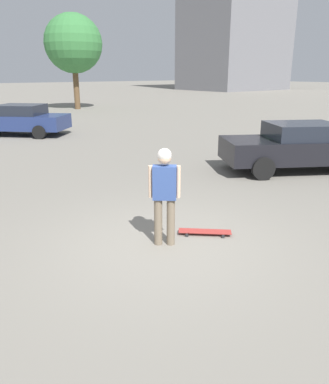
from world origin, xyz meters
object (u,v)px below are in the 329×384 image
at_px(person, 164,189).
at_px(car_parked_far, 20,119).
at_px(car_parked_near, 298,146).
at_px(skateboard, 205,232).

xyz_separation_m(person, car_parked_far, (-1.92, -13.69, -0.27)).
xyz_separation_m(person, car_parked_near, (-6.37, -1.62, -0.25)).
bearing_deg(skateboard, person, 32.85).
height_order(car_parked_near, car_parked_far, car_parked_near).
xyz_separation_m(skateboard, car_parked_far, (-1.08, -13.84, 0.68)).
bearing_deg(car_parked_far, car_parked_near, 154.97).
xyz_separation_m(person, skateboard, (-0.83, 0.15, -0.95)).
bearing_deg(car_parked_near, skateboard, 48.98).
bearing_deg(person, skateboard, 29.90).
xyz_separation_m(car_parked_near, car_parked_far, (4.45, -12.07, -0.01)).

